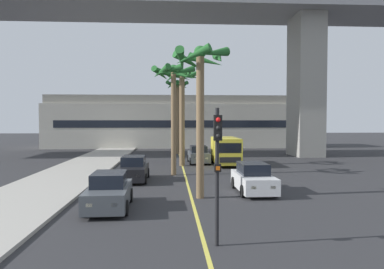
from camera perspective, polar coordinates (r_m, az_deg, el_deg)
sidewalk_left at (r=20.88m, az=-23.10°, el=-8.32°), size 4.80×80.00×0.15m
lane_stripe_center at (r=27.62m, az=-1.27°, el=-5.76°), size 0.14×56.00×0.01m
bridge_overpass at (r=40.61m, az=0.00°, el=19.01°), size 83.13×8.00×19.26m
pier_building_backdrop at (r=53.56m, az=-2.36°, el=1.94°), size 36.77×8.04×7.33m
car_queue_front at (r=16.41m, az=-12.82°, el=-8.75°), size 1.94×4.15×1.56m
car_queue_second at (r=19.83m, az=9.54°, el=-6.84°), size 1.85×4.11×1.56m
car_queue_third at (r=32.96m, az=1.04°, el=-3.22°), size 1.91×4.14×1.56m
car_queue_fourth at (r=23.58m, az=-9.12°, el=-5.40°), size 1.85×4.11×1.56m
delivery_van at (r=31.41m, az=5.25°, el=-2.46°), size 2.20×5.27×2.36m
traffic_light_median_near at (r=11.01m, az=3.98°, el=-3.57°), size 0.24×0.37×4.20m
palm_tree_near_median at (r=25.64m, az=-2.92°, el=7.76°), size 3.17×3.17×7.70m
palm_tree_mid_median at (r=18.00m, az=1.28°, el=8.59°), size 2.84×2.93×7.45m
palm_tree_far_median at (r=30.87m, az=-1.54°, el=6.71°), size 3.11×3.11×8.13m
palm_tree_farthest_median at (r=42.13m, az=-2.29°, el=5.77°), size 2.71×2.77×8.50m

